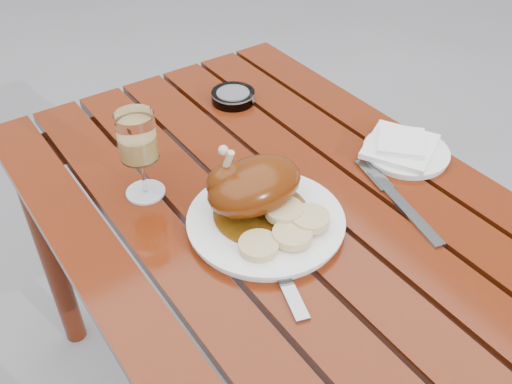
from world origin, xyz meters
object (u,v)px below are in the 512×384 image
(wine_glass, at_px, (140,156))
(dinner_plate, at_px, (266,222))
(ashtray, at_px, (233,97))
(side_plate, at_px, (406,152))
(table, at_px, (275,325))

(wine_glass, bearing_deg, dinner_plate, -56.79)
(ashtray, bearing_deg, side_plate, -65.81)
(side_plate, bearing_deg, dinner_plate, -178.77)
(table, bearing_deg, wine_glass, 137.64)
(dinner_plate, bearing_deg, ashtray, 64.42)
(wine_glass, bearing_deg, ashtray, 30.34)
(table, relative_size, ashtray, 11.34)
(dinner_plate, xyz_separation_m, ashtray, (0.20, 0.41, 0.00))
(dinner_plate, bearing_deg, table, 30.35)
(table, xyz_separation_m, wine_glass, (-0.20, 0.18, 0.47))
(dinner_plate, height_order, wine_glass, wine_glass)
(ashtray, bearing_deg, table, -110.25)
(table, relative_size, side_plate, 6.55)
(wine_glass, bearing_deg, side_plate, -21.68)
(table, height_order, ashtray, ashtray)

